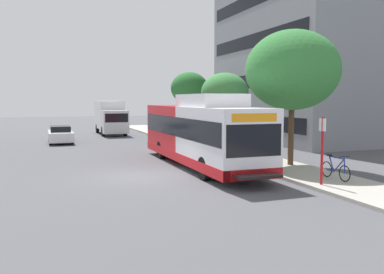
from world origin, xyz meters
TOP-DOWN VIEW (x-y plane):
  - ground_plane at (0.00, 8.00)m, footprint 120.00×120.00m
  - sidewalk_curb at (7.00, 6.00)m, footprint 3.00×56.00m
  - transit_bus at (3.52, 1.73)m, footprint 2.58×12.25m
  - bus_stop_sign_pole at (6.02, -4.75)m, footprint 0.10×0.36m
  - bicycle_parked at (7.23, -4.07)m, footprint 0.52×1.76m
  - street_tree_near_stop at (7.65, -0.18)m, footprint 4.62×4.62m
  - street_tree_mid_block at (8.13, 8.85)m, footprint 3.36×3.36m
  - street_tree_far_block at (8.10, 16.18)m, footprint 3.24×3.24m
  - parked_car_far_lane at (-2.69, 16.13)m, footprint 1.80×4.50m
  - box_truck_background at (2.28, 23.01)m, footprint 2.32×7.01m

SIDE VIEW (x-z plane):
  - ground_plane at x=0.00m, z-range 0.00..0.00m
  - sidewalk_curb at x=7.00m, z-range 0.00..0.14m
  - bicycle_parked at x=7.23m, z-range 0.05..1.07m
  - parked_car_far_lane at x=-2.69m, z-range 0.00..1.33m
  - bus_stop_sign_pole at x=6.02m, z-range 0.35..2.95m
  - transit_bus at x=3.52m, z-range -0.12..3.53m
  - box_truck_background at x=2.28m, z-range 0.12..3.37m
  - street_tree_mid_block at x=8.13m, z-range 1.26..6.40m
  - street_tree_far_block at x=8.10m, z-range 1.55..7.18m
  - street_tree_near_stop at x=7.65m, z-range 1.50..8.16m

